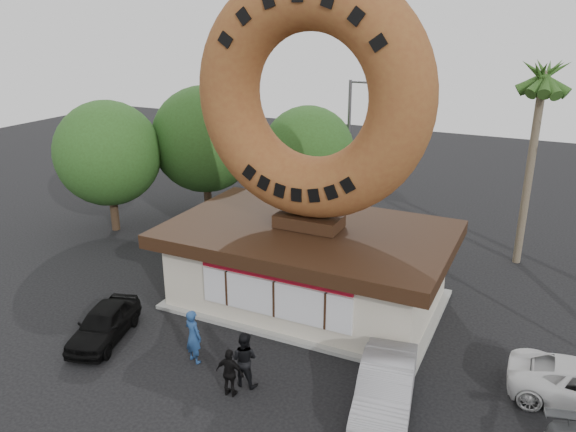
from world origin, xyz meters
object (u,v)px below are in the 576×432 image
Objects in this scene: person_center at (244,359)px; car_silver at (385,389)px; donut_shop at (308,262)px; street_lamp at (351,145)px; person_left at (193,336)px; giant_donut at (311,96)px; car_black at (104,323)px; person_right at (230,373)px.

person_center is 4.48m from car_silver.
donut_shop is at bearing 122.85° from car_silver.
car_silver is (4.84, -5.27, -1.02)m from donut_shop.
street_lamp is 4.09× the size of person_left.
giant_donut is at bearing 122.77° from car_silver.
person_left is at bearing -12.70° from person_center.
car_silver is (6.62, 0.36, -0.23)m from person_left.
car_black is (-5.54, -5.91, -7.80)m from giant_donut.
giant_donut is 1.16× the size of street_lamp.
person_left is (0.08, -15.65, -3.50)m from street_lamp.
street_lamp reaches higher than car_black.
street_lamp is (-1.86, 10.00, -3.96)m from giant_donut.
person_center is 5.98m from car_black.
donut_shop is 7.23m from car_silver.
street_lamp is at bearing 100.51° from giant_donut.
donut_shop is 2.46× the size of car_silver.
giant_donut reaches higher than person_center.
person_center is (0.43, -6.00, -0.83)m from donut_shop.
street_lamp is at bearing 61.07° from car_black.
giant_donut is at bearing -89.78° from person_left.
person_left is 0.52× the size of car_black.
person_left is at bearing -89.70° from street_lamp.
giant_donut is 2.46× the size of car_black.
car_silver is at bearing -12.47° from car_black.
giant_donut is 4.94× the size of person_center.
person_right is 4.75m from car_silver.
person_center is at bearing -85.91° from donut_shop.
donut_shop is 10.54m from street_lamp.
person_center reaches higher than car_black.
person_left is at bearing -107.43° from giant_donut.
person_left reaches higher than car_silver.
giant_donut reaches higher than car_black.
car_black is (-3.68, -15.91, -3.84)m from street_lamp.
street_lamp is at bearing -85.37° from person_right.
car_black is at bearing -103.04° from street_lamp.
person_right is 0.43× the size of car_black.
person_right is (0.31, -6.68, -0.95)m from donut_shop.
giant_donut is at bearing -90.12° from person_right.
giant_donut is 9.53m from person_left.
street_lamp reaches higher than person_right.
donut_shop is 5.96× the size of person_center.
person_right is (0.31, -6.69, -7.63)m from giant_donut.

